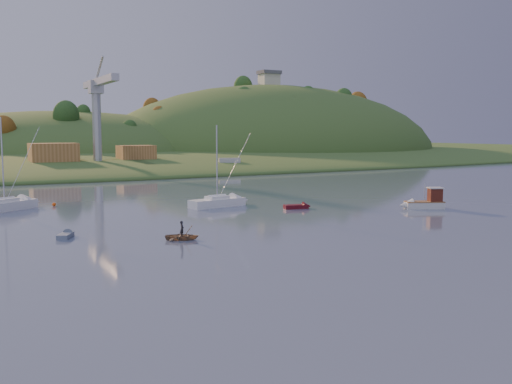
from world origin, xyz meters
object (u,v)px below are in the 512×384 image
sailboat_near (5,205)px  red_tender (301,206)px  canoe (182,236)px  sailboat_far (217,201)px  grey_dinghy (67,235)px  fishing_boat (422,202)px

sailboat_near → red_tender: size_ratio=3.07×
sailboat_near → canoe: (12.50, -29.09, -0.44)m
canoe → sailboat_near: bearing=50.7°
sailboat_far → canoe: size_ratio=3.50×
canoe → grey_dinghy: 11.31m
grey_dinghy → red_tender: bearing=-51.7°
fishing_boat → canoe: size_ratio=1.93×
sailboat_far → fishing_boat: bearing=-43.1°
sailboat_near → canoe: bearing=-101.8°
sailboat_near → canoe: 31.67m
grey_dinghy → canoe: bearing=-99.6°
sailboat_far → grey_dinghy: size_ratio=3.69×
canoe → grey_dinghy: grey_dinghy is taller
sailboat_near → grey_dinghy: 22.60m
sailboat_near → grey_dinghy: (3.44, -22.33, -0.55)m
fishing_boat → sailboat_far: bearing=-7.4°
sailboat_near → grey_dinghy: size_ratio=4.01×
red_tender → sailboat_far: bearing=155.8°
red_tender → grey_dinghy: bearing=-155.7°
sailboat_far → canoe: bearing=-133.3°
fishing_boat → grey_dinghy: size_ratio=2.04×
fishing_boat → canoe: fishing_boat is taller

